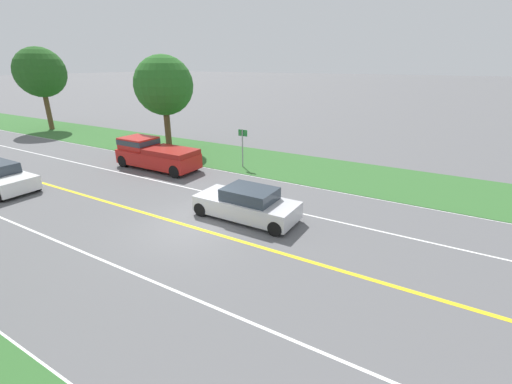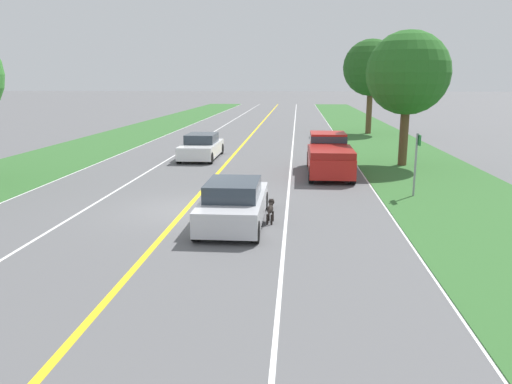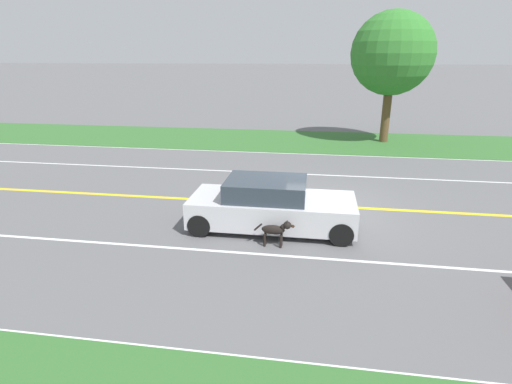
% 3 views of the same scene
% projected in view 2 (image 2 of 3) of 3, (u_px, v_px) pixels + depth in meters
% --- Properties ---
extents(ground_plane, '(400.00, 400.00, 0.00)m').
position_uv_depth(ground_plane, '(185.00, 211.00, 17.18)').
color(ground_plane, '#5B5B5E').
extents(centre_divider_line, '(0.18, 160.00, 0.01)m').
position_uv_depth(centre_divider_line, '(185.00, 210.00, 17.18)').
color(centre_divider_line, yellow).
rests_on(centre_divider_line, ground).
extents(lane_edge_line_right, '(0.14, 160.00, 0.01)m').
position_uv_depth(lane_edge_line_right, '(392.00, 215.00, 16.61)').
color(lane_edge_line_right, white).
rests_on(lane_edge_line_right, ground).
extents(lane_dash_same_dir, '(0.10, 160.00, 0.01)m').
position_uv_depth(lane_dash_same_dir, '(287.00, 213.00, 16.89)').
color(lane_dash_same_dir, white).
rests_on(lane_dash_same_dir, ground).
extents(lane_dash_oncoming, '(0.10, 160.00, 0.01)m').
position_uv_depth(lane_dash_oncoming, '(87.00, 208.00, 17.46)').
color(lane_dash_oncoming, white).
rests_on(lane_dash_oncoming, ground).
extents(grass_verge_right, '(6.00, 160.00, 0.03)m').
position_uv_depth(grass_verge_right, '(485.00, 217.00, 16.36)').
color(grass_verge_right, '#33662D').
rests_on(grass_verge_right, ground).
extents(ego_car, '(1.87, 4.47, 1.39)m').
position_uv_depth(ego_car, '(234.00, 204.00, 15.46)').
color(ego_car, silver).
rests_on(ego_car, ground).
extents(dog, '(0.23, 1.03, 0.72)m').
position_uv_depth(dog, '(270.00, 208.00, 15.67)').
color(dog, black).
rests_on(dog, ground).
extents(pickup_truck, '(2.01, 5.51, 1.83)m').
position_uv_depth(pickup_truck, '(329.00, 154.00, 23.87)').
color(pickup_truck, red).
rests_on(pickup_truck, ground).
extents(oncoming_car, '(1.94, 4.65, 1.40)m').
position_uv_depth(oncoming_car, '(201.00, 147.00, 28.63)').
color(oncoming_car, white).
rests_on(oncoming_car, ground).
extents(roadside_tree_right_near, '(4.24, 4.24, 6.89)m').
position_uv_depth(roadside_tree_right_near, '(408.00, 73.00, 25.29)').
color(roadside_tree_right_near, brown).
rests_on(roadside_tree_right_near, ground).
extents(roadside_tree_right_far, '(4.60, 4.60, 7.73)m').
position_uv_depth(roadside_tree_right_far, '(371.00, 68.00, 40.94)').
color(roadside_tree_right_far, brown).
rests_on(roadside_tree_right_far, ground).
extents(street_sign, '(0.11, 0.64, 2.45)m').
position_uv_depth(street_sign, '(416.00, 157.00, 18.94)').
color(street_sign, gray).
rests_on(street_sign, ground).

